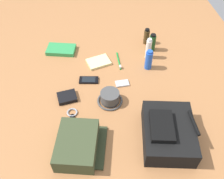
{
  "coord_description": "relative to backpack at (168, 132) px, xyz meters",
  "views": [
    {
      "loc": [
        1.0,
        -0.13,
        1.16
      ],
      "look_at": [
        0.0,
        0.0,
        0.04
      ],
      "focal_mm": 40.43,
      "sensor_mm": 36.0,
      "label": 1
    }
  ],
  "objects": [
    {
      "name": "cologne_bottle",
      "position": [
        -0.81,
        0.07,
        -0.0
      ],
      "size": [
        0.04,
        0.04,
        0.12
      ],
      "color": "#473319",
      "rests_on": "ground_plane"
    },
    {
      "name": "toothbrush",
      "position": [
        -0.62,
        -0.16,
        -0.05
      ],
      "size": [
        0.17,
        0.01,
        0.02
      ],
      "color": "#198C33",
      "rests_on": "ground_plane"
    },
    {
      "name": "wallet",
      "position": [
        -0.34,
        -0.51,
        -0.05
      ],
      "size": [
        0.11,
        0.12,
        0.02
      ],
      "primitive_type": "cube",
      "rotation": [
        0.0,
        0.0,
        0.17
      ],
      "color": "black",
      "rests_on": "ground_plane"
    },
    {
      "name": "backpack",
      "position": [
        0.0,
        0.0,
        0.0
      ],
      "size": [
        0.36,
        0.3,
        0.14
      ],
      "color": "black",
      "rests_on": "ground_plane"
    },
    {
      "name": "notepad",
      "position": [
        -0.64,
        -0.3,
        -0.05
      ],
      "size": [
        0.15,
        0.18,
        0.02
      ],
      "primitive_type": "cube",
      "rotation": [
        0.0,
        0.0,
        0.29
      ],
      "color": "beige",
      "rests_on": "ground_plane"
    },
    {
      "name": "shampoo_bottle",
      "position": [
        -0.73,
        0.09,
        0.0
      ],
      "size": [
        0.05,
        0.05,
        0.13
      ],
      "color": "#19471E",
      "rests_on": "ground_plane"
    },
    {
      "name": "ground_plane",
      "position": [
        -0.35,
        -0.24,
        -0.07
      ],
      "size": [
        2.64,
        2.02,
        0.02
      ],
      "primitive_type": "cube",
      "color": "#A56B3E",
      "rests_on": "ground"
    },
    {
      "name": "paperback_novel",
      "position": [
        -0.8,
        -0.55,
        -0.05
      ],
      "size": [
        0.16,
        0.22,
        0.03
      ],
      "color": "#2D934C",
      "rests_on": "ground_plane"
    },
    {
      "name": "bucket_hat",
      "position": [
        -0.29,
        -0.26,
        -0.03
      ],
      "size": [
        0.15,
        0.15,
        0.07
      ],
      "color": "#474747",
      "rests_on": "ground_plane"
    },
    {
      "name": "toothpaste_tube",
      "position": [
        -0.65,
        0.05,
        0.01
      ],
      "size": [
        0.04,
        0.04,
        0.16
      ],
      "color": "white",
      "rests_on": "ground_plane"
    },
    {
      "name": "media_player",
      "position": [
        -0.42,
        -0.17,
        -0.06
      ],
      "size": [
        0.06,
        0.09,
        0.01
      ],
      "color": "#B7B7BC",
      "rests_on": "ground_plane"
    },
    {
      "name": "deodorant_spray",
      "position": [
        -0.55,
        0.03,
        0.01
      ],
      "size": [
        0.05,
        0.05,
        0.14
      ],
      "color": "blue",
      "rests_on": "ground_plane"
    },
    {
      "name": "toiletry_pouch",
      "position": [
        0.0,
        -0.46,
        -0.01
      ],
      "size": [
        0.29,
        0.28,
        0.1
      ],
      "color": "#384228",
      "rests_on": "ground_plane"
    },
    {
      "name": "cell_phone",
      "position": [
        -0.48,
        -0.37,
        -0.05
      ],
      "size": [
        0.08,
        0.13,
        0.01
      ],
      "color": "black",
      "rests_on": "ground_plane"
    },
    {
      "name": "wristwatch",
      "position": [
        -0.23,
        -0.48,
        -0.06
      ],
      "size": [
        0.07,
        0.06,
        0.01
      ],
      "color": "#99999E",
      "rests_on": "ground_plane"
    }
  ]
}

